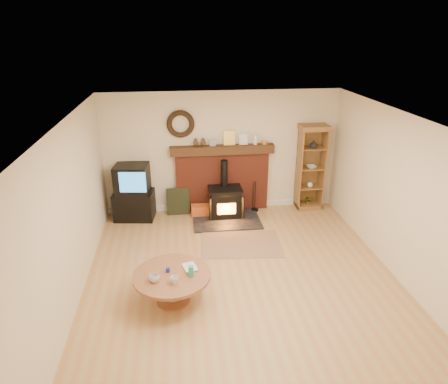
{
  "coord_description": "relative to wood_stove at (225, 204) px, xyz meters",
  "views": [
    {
      "loc": [
        -0.96,
        -5.39,
        3.79
      ],
      "look_at": [
        -0.17,
        1.0,
        1.11
      ],
      "focal_mm": 32.0,
      "sensor_mm": 36.0,
      "label": 1
    }
  ],
  "objects": [
    {
      "name": "leaning_painting",
      "position": [
        -0.99,
        0.28,
        -0.02
      ],
      "size": [
        0.49,
        0.13,
        0.58
      ],
      "primitive_type": "cube",
      "rotation": [
        -0.17,
        0.0,
        0.0
      ],
      "color": "black",
      "rests_on": "ground"
    },
    {
      "name": "curio_cabinet",
      "position": [
        1.91,
        0.29,
        0.63
      ],
      "size": [
        0.61,
        0.44,
        1.89
      ],
      "color": "brown",
      "rests_on": "ground"
    },
    {
      "name": "coffee_table",
      "position": [
        -1.13,
        -2.74,
        0.07
      ],
      "size": [
        1.13,
        1.13,
        0.64
      ],
      "color": "brown",
      "rests_on": "ground"
    },
    {
      "name": "chimney_breast",
      "position": [
        -0.02,
        0.4,
        0.49
      ],
      "size": [
        2.2,
        0.22,
        1.78
      ],
      "color": "maroon",
      "rests_on": "ground"
    },
    {
      "name": "room_shell",
      "position": [
        -0.04,
        -2.17,
        1.4
      ],
      "size": [
        5.02,
        5.52,
        2.61
      ],
      "color": "beige",
      "rests_on": "ground"
    },
    {
      "name": "fire_tools",
      "position": [
        0.68,
        0.23,
        -0.21
      ],
      "size": [
        0.16,
        0.16,
        0.7
      ],
      "color": "black",
      "rests_on": "ground"
    },
    {
      "name": "wood_stove",
      "position": [
        0.0,
        0.0,
        0.0
      ],
      "size": [
        1.4,
        1.0,
        1.22
      ],
      "color": "black",
      "rests_on": "ground"
    },
    {
      "name": "ground",
      "position": [
        -0.02,
        -2.27,
        -0.31
      ],
      "size": [
        5.5,
        5.5,
        0.0
      ],
      "primitive_type": "plane",
      "color": "tan",
      "rests_on": "ground"
    },
    {
      "name": "tv_unit",
      "position": [
        -1.91,
        0.2,
        0.25
      ],
      "size": [
        0.87,
        0.66,
        1.19
      ],
      "color": "black",
      "rests_on": "ground"
    },
    {
      "name": "firelog_box",
      "position": [
        -0.53,
        0.13,
        -0.2
      ],
      "size": [
        0.38,
        0.24,
        0.24
      ],
      "primitive_type": "cube",
      "rotation": [
        0.0,
        0.0,
        -0.01
      ],
      "color": "orange",
      "rests_on": "ground"
    },
    {
      "name": "area_rug",
      "position": [
        0.14,
        -1.19,
        -0.31
      ],
      "size": [
        1.56,
        1.13,
        0.01
      ],
      "primitive_type": "cube",
      "rotation": [
        0.0,
        0.0,
        -0.08
      ],
      "color": "brown",
      "rests_on": "ground"
    }
  ]
}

